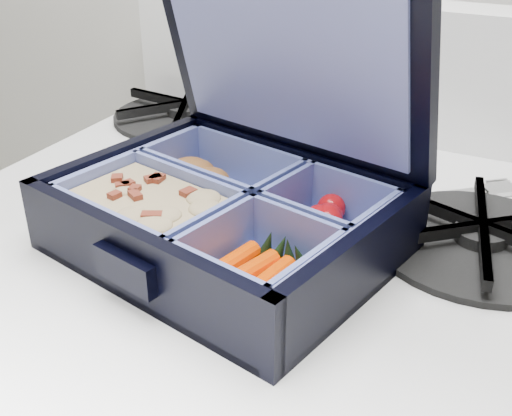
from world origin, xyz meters
The scene contains 4 objects.
bento_box centered at (-0.10, 1.65, 0.93)m, with size 0.24×0.19×0.06m, color black, non-canonical shape.
burner_grate centered at (0.08, 1.74, 0.92)m, with size 0.17×0.17×0.02m, color black.
burner_grate_rear centered at (-0.28, 1.88, 0.92)m, with size 0.17×0.17×0.02m, color black.
fork centered at (0.01, 1.79, 0.91)m, with size 0.02×0.18×0.01m, color #B2B2B2, non-canonical shape.
Camera 1 is at (0.12, 1.28, 1.17)m, focal length 45.00 mm.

